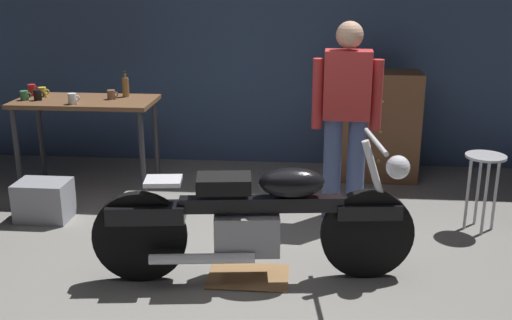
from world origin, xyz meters
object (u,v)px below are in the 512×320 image
at_px(motorcycle, 257,218).
at_px(mug_white_ceramic, 73,99).
at_px(person_standing, 346,113).
at_px(mug_brown_stoneware, 111,95).
at_px(bottle, 126,87).
at_px(shop_stool, 484,172).
at_px(mug_yellow_tall, 43,92).
at_px(mug_red_diner, 32,90).
at_px(mug_black_matte, 38,95).
at_px(storage_bin, 44,200).
at_px(mug_green_speckled, 25,95).
at_px(wooden_dresser, 378,126).

xyz_separation_m(motorcycle, mug_white_ceramic, (-1.79, 1.44, 0.50)).
bearing_deg(mug_white_ceramic, person_standing, -6.31).
height_order(mug_brown_stoneware, bottle, bottle).
bearing_deg(shop_stool, mug_white_ceramic, 173.01).
height_order(mug_yellow_tall, mug_red_diner, mug_red_diner).
height_order(person_standing, mug_yellow_tall, person_standing).
distance_m(person_standing, mug_brown_stoneware, 2.21).
bearing_deg(mug_brown_stoneware, mug_black_matte, -170.70).
relative_size(storage_bin, mug_green_speckled, 4.16).
relative_size(wooden_dresser, mug_brown_stoneware, 10.50).
distance_m(wooden_dresser, mug_brown_stoneware, 2.65).
bearing_deg(mug_yellow_tall, mug_black_matte, -82.85).
distance_m(mug_white_ceramic, mug_green_speckled, 0.53).
relative_size(mug_black_matte, mug_red_diner, 0.95).
distance_m(mug_brown_stoneware, bottle, 0.17).
bearing_deg(mug_black_matte, storage_bin, -68.29).
bearing_deg(mug_red_diner, person_standing, -11.59).
relative_size(shop_stool, mug_green_speckled, 6.05).
distance_m(motorcycle, mug_brown_stoneware, 2.31).
bearing_deg(mug_white_ceramic, mug_black_matte, 160.59).
bearing_deg(mug_yellow_tall, shop_stool, -10.30).
bearing_deg(wooden_dresser, mug_black_matte, -167.61).
bearing_deg(mug_white_ceramic, mug_yellow_tall, 144.95).
bearing_deg(shop_stool, mug_green_speckled, 172.09).
xyz_separation_m(mug_black_matte, mug_yellow_tall, (-0.02, 0.15, -0.00)).
relative_size(motorcycle, mug_green_speckled, 20.63).
distance_m(motorcycle, mug_white_ceramic, 2.35).
distance_m(person_standing, shop_stool, 1.20).
height_order(person_standing, mug_black_matte, person_standing).
bearing_deg(mug_black_matte, motorcycle, -35.84).
distance_m(shop_stool, mug_red_diner, 4.17).
xyz_separation_m(wooden_dresser, mug_red_diner, (-3.36, -0.50, 0.41)).
height_order(mug_yellow_tall, bottle, bottle).
bearing_deg(mug_yellow_tall, mug_red_diner, 156.34).
relative_size(mug_green_speckled, bottle, 0.44).
bearing_deg(person_standing, mug_yellow_tall, -8.59).
bearing_deg(mug_white_ceramic, shop_stool, -6.99).
bearing_deg(person_standing, mug_white_ceramic, -3.89).
xyz_separation_m(mug_green_speckled, bottle, (0.89, 0.24, 0.05)).
relative_size(mug_yellow_tall, mug_white_ceramic, 0.96).
xyz_separation_m(wooden_dresser, mug_white_ceramic, (-2.83, -0.84, 0.40)).
bearing_deg(mug_green_speckled, person_standing, -7.69).
height_order(shop_stool, mug_black_matte, mug_black_matte).
xyz_separation_m(motorcycle, person_standing, (0.64, 1.17, 0.48)).
height_order(person_standing, mug_white_ceramic, person_standing).
relative_size(wooden_dresser, mug_green_speckled, 10.40).
relative_size(wooden_dresser, mug_black_matte, 10.47).
bearing_deg(person_standing, bottle, -14.90).
distance_m(person_standing, mug_green_speckled, 2.97).
relative_size(motorcycle, mug_red_diner, 19.65).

